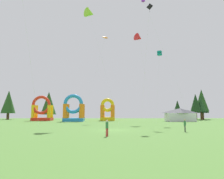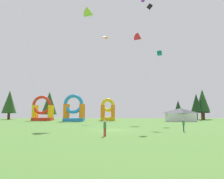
{
  "view_description": "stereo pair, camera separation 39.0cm",
  "coord_description": "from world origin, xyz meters",
  "px_view_note": "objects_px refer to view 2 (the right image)",
  "views": [
    {
      "loc": [
        -0.33,
        -29.75,
        2.44
      ],
      "look_at": [
        0.0,
        13.77,
        7.05
      ],
      "focal_mm": 34.58,
      "sensor_mm": 36.0,
      "label": 1
    },
    {
      "loc": [
        0.06,
        -29.75,
        2.44
      ],
      "look_at": [
        0.0,
        13.77,
        7.05
      ],
      "focal_mm": 34.58,
      "sensor_mm": 36.0,
      "label": 2
    }
  ],
  "objects_px": {
    "kite_red_delta": "(139,38)",
    "inflatable_blue_arch": "(108,112)",
    "kite_black_diamond": "(150,7)",
    "kite_teal_box": "(160,53)",
    "kite_purple_box": "(144,0)",
    "person_far_side": "(105,127)",
    "kite_orange_parafoil": "(106,38)",
    "festival_tent": "(181,115)",
    "person_midfield": "(184,124)",
    "inflatable_red_slide": "(43,111)",
    "kite_lime_delta": "(90,14)",
    "inflatable_orange_dome": "(74,111)"
  },
  "relations": [
    {
      "from": "kite_red_delta",
      "to": "inflatable_blue_arch",
      "type": "distance_m",
      "value": 23.29
    },
    {
      "from": "kite_black_diamond",
      "to": "kite_teal_box",
      "type": "height_order",
      "value": "kite_black_diamond"
    },
    {
      "from": "kite_purple_box",
      "to": "person_far_side",
      "type": "relative_size",
      "value": 15.92
    },
    {
      "from": "kite_black_diamond",
      "to": "kite_orange_parafoil",
      "type": "distance_m",
      "value": 15.87
    },
    {
      "from": "kite_orange_parafoil",
      "to": "person_far_side",
      "type": "bearing_deg",
      "value": -88.19
    },
    {
      "from": "kite_teal_box",
      "to": "kite_orange_parafoil",
      "type": "height_order",
      "value": "kite_orange_parafoil"
    },
    {
      "from": "kite_teal_box",
      "to": "person_far_side",
      "type": "xyz_separation_m",
      "value": [
        -11.28,
        -24.41,
        -14.51
      ]
    },
    {
      "from": "festival_tent",
      "to": "person_midfield",
      "type": "bearing_deg",
      "value": -106.82
    },
    {
      "from": "kite_black_diamond",
      "to": "kite_red_delta",
      "type": "height_order",
      "value": "kite_black_diamond"
    },
    {
      "from": "kite_red_delta",
      "to": "inflatable_red_slide",
      "type": "height_order",
      "value": "kite_red_delta"
    },
    {
      "from": "inflatable_red_slide",
      "to": "festival_tent",
      "type": "distance_m",
      "value": 39.21
    },
    {
      "from": "festival_tent",
      "to": "kite_red_delta",
      "type": "bearing_deg",
      "value": -163.18
    },
    {
      "from": "kite_lime_delta",
      "to": "inflatable_orange_dome",
      "type": "height_order",
      "value": "kite_lime_delta"
    },
    {
      "from": "kite_black_diamond",
      "to": "person_far_side",
      "type": "height_order",
      "value": "kite_black_diamond"
    },
    {
      "from": "kite_teal_box",
      "to": "kite_orange_parafoil",
      "type": "xyz_separation_m",
      "value": [
        -12.47,
        13.46,
        8.37
      ]
    },
    {
      "from": "person_midfield",
      "to": "inflatable_blue_arch",
      "type": "bearing_deg",
      "value": 27.87
    },
    {
      "from": "kite_orange_parafoil",
      "to": "festival_tent",
      "type": "xyz_separation_m",
      "value": [
        20.34,
        -1.65,
        -22.1
      ]
    },
    {
      "from": "inflatable_orange_dome",
      "to": "inflatable_red_slide",
      "type": "height_order",
      "value": "inflatable_orange_dome"
    },
    {
      "from": "inflatable_blue_arch",
      "to": "festival_tent",
      "type": "relative_size",
      "value": 0.89
    },
    {
      "from": "inflatable_red_slide",
      "to": "kite_lime_delta",
      "type": "bearing_deg",
      "value": -50.47
    },
    {
      "from": "kite_lime_delta",
      "to": "inflatable_red_slide",
      "type": "relative_size",
      "value": 3.4
    },
    {
      "from": "kite_teal_box",
      "to": "inflatable_blue_arch",
      "type": "distance_m",
      "value": 25.11
    },
    {
      "from": "inflatable_blue_arch",
      "to": "kite_black_diamond",
      "type": "bearing_deg",
      "value": -56.76
    },
    {
      "from": "kite_red_delta",
      "to": "inflatable_orange_dome",
      "type": "bearing_deg",
      "value": 168.71
    },
    {
      "from": "inflatable_blue_arch",
      "to": "inflatable_red_slide",
      "type": "bearing_deg",
      "value": -176.69
    },
    {
      "from": "person_midfield",
      "to": "inflatable_red_slide",
      "type": "xyz_separation_m",
      "value": [
        -29.44,
        36.23,
        1.85
      ]
    },
    {
      "from": "person_far_side",
      "to": "kite_orange_parafoil",
      "type": "bearing_deg",
      "value": 59.43
    },
    {
      "from": "person_far_side",
      "to": "kite_lime_delta",
      "type": "bearing_deg",
      "value": 68.01
    },
    {
      "from": "inflatable_orange_dome",
      "to": "inflatable_red_slide",
      "type": "relative_size",
      "value": 1.0
    },
    {
      "from": "kite_red_delta",
      "to": "kite_teal_box",
      "type": "height_order",
      "value": "kite_red_delta"
    },
    {
      "from": "kite_teal_box",
      "to": "inflatable_orange_dome",
      "type": "relative_size",
      "value": 2.19
    },
    {
      "from": "kite_red_delta",
      "to": "kite_teal_box",
      "type": "distance_m",
      "value": 11.17
    },
    {
      "from": "kite_red_delta",
      "to": "kite_orange_parafoil",
      "type": "xyz_separation_m",
      "value": [
        -9.04,
        5.07,
        1.86
      ]
    },
    {
      "from": "person_far_side",
      "to": "inflatable_blue_arch",
      "type": "xyz_separation_m",
      "value": [
        -0.5,
        42.38,
        1.49
      ]
    },
    {
      "from": "inflatable_orange_dome",
      "to": "person_far_side",
      "type": "bearing_deg",
      "value": -75.23
    },
    {
      "from": "kite_red_delta",
      "to": "festival_tent",
      "type": "distance_m",
      "value": 23.44
    },
    {
      "from": "inflatable_orange_dome",
      "to": "inflatable_red_slide",
      "type": "xyz_separation_m",
      "value": [
        -10.16,
        4.98,
        -0.01
      ]
    },
    {
      "from": "person_midfield",
      "to": "kite_teal_box",
      "type": "bearing_deg",
      "value": 7.97
    },
    {
      "from": "kite_purple_box",
      "to": "person_far_side",
      "type": "xyz_separation_m",
      "value": [
        -7.33,
        -20.84,
        -24.93
      ]
    },
    {
      "from": "person_far_side",
      "to": "inflatable_orange_dome",
      "type": "xyz_separation_m",
      "value": [
        -9.57,
        36.28,
        1.81
      ]
    },
    {
      "from": "kite_lime_delta",
      "to": "inflatable_orange_dome",
      "type": "distance_m",
      "value": 25.74
    },
    {
      "from": "kite_purple_box",
      "to": "festival_tent",
      "type": "relative_size",
      "value": 3.62
    },
    {
      "from": "festival_tent",
      "to": "inflatable_orange_dome",
      "type": "bearing_deg",
      "value": 179.88
    },
    {
      "from": "kite_black_diamond",
      "to": "kite_orange_parafoil",
      "type": "relative_size",
      "value": 1.15
    },
    {
      "from": "person_midfield",
      "to": "festival_tent",
      "type": "distance_m",
      "value": 32.59
    },
    {
      "from": "kite_orange_parafoil",
      "to": "kite_teal_box",
      "type": "bearing_deg",
      "value": -47.19
    },
    {
      "from": "kite_purple_box",
      "to": "inflatable_red_slide",
      "type": "height_order",
      "value": "kite_purple_box"
    },
    {
      "from": "kite_red_delta",
      "to": "festival_tent",
      "type": "xyz_separation_m",
      "value": [
        11.3,
        3.42,
        -20.25
      ]
    },
    {
      "from": "kite_red_delta",
      "to": "inflatable_orange_dome",
      "type": "relative_size",
      "value": 3.18
    },
    {
      "from": "inflatable_orange_dome",
      "to": "kite_purple_box",
      "type": "bearing_deg",
      "value": -42.43
    }
  ]
}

